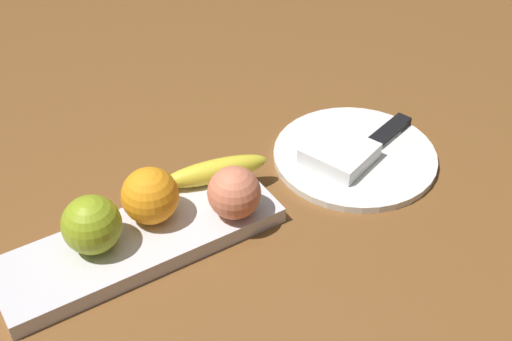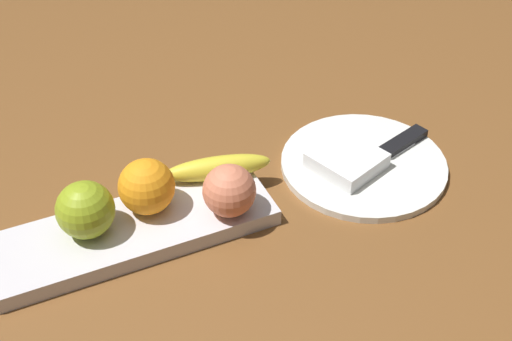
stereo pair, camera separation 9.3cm
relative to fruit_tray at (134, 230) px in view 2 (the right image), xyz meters
The scene contains 9 objects.
ground_plane 0.02m from the fruit_tray, 146.91° to the right, with size 2.40×2.40×0.00m, color brown.
fruit_tray is the anchor object (origin of this frame).
apple 0.07m from the fruit_tray, ahead, with size 0.07×0.07×0.07m, color #91AA21.
banana 0.15m from the fruit_tray, 162.78° to the right, with size 0.15×0.03×0.03m, color yellow.
orange_near_apple 0.06m from the fruit_tray, 143.56° to the right, with size 0.08×0.08×0.08m, color orange.
peach 0.14m from the fruit_tray, 166.85° to the left, with size 0.07×0.07×0.07m, color #E17C5A.
dinner_plate 0.35m from the fruit_tray, behind, with size 0.25×0.25×0.01m, color white.
folded_napkin 0.32m from the fruit_tray, behind, with size 0.09×0.09×0.02m, color white.
knife 0.41m from the fruit_tray, behind, with size 0.18×0.07×0.01m.
Camera 2 is at (0.14, 0.66, 0.64)m, focal length 47.92 mm.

